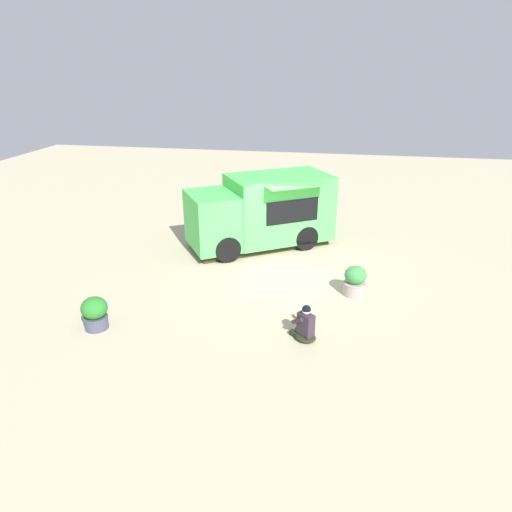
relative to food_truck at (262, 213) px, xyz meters
The scene contains 5 objects.
ground_plane 2.73m from the food_truck, 152.33° to the right, with size 40.00×40.00×0.00m, color #B6AA89.
food_truck is the anchor object (origin of this frame).
person_customer 5.98m from the food_truck, 160.83° to the right, with size 0.73×0.73×0.87m.
planter_flowering_near 4.46m from the food_truck, 135.81° to the right, with size 0.62×0.62×0.82m.
planter_flowering_far 6.73m from the food_truck, 154.24° to the left, with size 0.61×0.61×0.79m.
Camera 1 is at (-12.52, -1.39, 5.82)m, focal length 32.86 mm.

